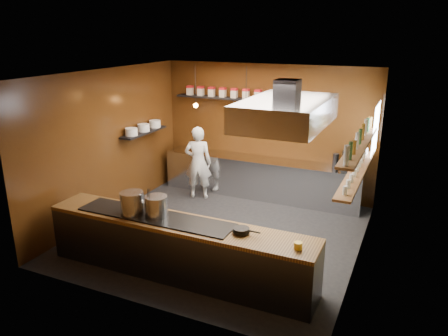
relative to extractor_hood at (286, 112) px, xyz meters
The scene contains 26 objects.
floor 2.85m from the extractor_hood, 162.90° to the left, with size 5.00×5.00×0.00m, color black.
back_wall 3.33m from the extractor_hood, 114.15° to the left, with size 5.00×5.00×0.00m, color #331609.
left_wall 3.95m from the extractor_hood, behind, with size 5.00×5.00×0.00m, color #331609.
right_wall 1.62m from the extractor_hood, 18.43° to the left, with size 5.00×5.00×0.00m, color #494429.
ceiling 1.45m from the extractor_hood, 162.90° to the left, with size 5.00×5.00×0.00m, color silver.
window_pane 2.47m from the extractor_hood, 61.29° to the left, with size 1.00×1.00×0.00m, color white.
prep_counter 3.54m from the extractor_hood, 116.83° to the left, with size 4.60×0.65×0.90m, color silver.
pass_counter 2.70m from the extractor_hood, 137.38° to the right, with size 4.40×0.72×0.94m.
tin_shelf 3.54m from the extractor_hood, 128.56° to the left, with size 2.60×0.26×0.04m, color black.
plate_shelf 4.02m from the extractor_hood, 158.96° to the left, with size 0.30×1.40×0.04m, color black.
bottle_shelf_upper 1.38m from the extractor_hood, 33.94° to the left, with size 0.26×2.80×0.04m, color brown.
bottle_shelf_lower 1.64m from the extractor_hood, 33.94° to the left, with size 0.26×2.80×0.04m, color brown.
extractor_hood is the anchor object (origin of this frame).
pendant_left 3.44m from the extractor_hood, 142.13° to the left, with size 0.10×0.10×0.95m.
pendant_right 2.60m from the extractor_hood, 125.54° to the left, with size 0.10×0.10×0.95m.
storage_tins 3.44m from the extractor_hood, 126.60° to the left, with size 2.43×0.13×0.22m.
plate_stacks 3.99m from the extractor_hood, 158.96° to the left, with size 0.26×1.16×0.16m.
bottles 1.33m from the extractor_hood, 33.94° to the left, with size 0.06×2.66×0.24m.
wine_glasses 1.59m from the extractor_hood, 33.94° to the left, with size 0.07×2.37×0.13m.
stockpot_large 2.79m from the extractor_hood, 148.38° to the right, with size 0.37×0.37×0.36m, color #B3B6BB.
stockpot_small 2.48m from the extractor_hood, 144.25° to the right, with size 0.35×0.35×0.33m, color #B3B5BA.
utensil_crock 2.61m from the extractor_hood, 146.89° to the right, with size 0.15×0.15×0.20m, color #B9BCC1.
frying_pan 1.95m from the extractor_hood, 101.96° to the right, with size 0.42×0.25×0.06m.
butter_jar 2.10m from the extractor_hood, 64.51° to the right, with size 0.11×0.11×0.10m, color yellow.
espresso_machine 3.06m from the extractor_hood, 73.76° to the left, with size 0.43×0.41×0.43m, color black.
chef 3.62m from the extractor_hood, 143.21° to the left, with size 0.61×0.40×1.67m, color white.
Camera 1 is at (3.17, -6.85, 3.72)m, focal length 35.00 mm.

